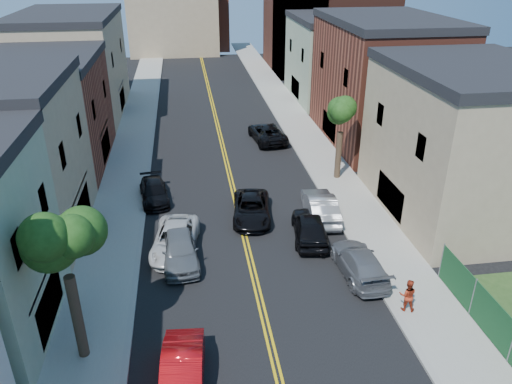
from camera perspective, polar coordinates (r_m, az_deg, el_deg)
name	(u,v)px	position (r m, az deg, el deg)	size (l,w,h in m)	color
sidewalk_left	(132,142)	(45.63, -14.05, 5.56)	(3.20, 100.00, 0.15)	gray
sidewalk_right	(305,134)	(46.67, 5.70, 6.68)	(3.20, 100.00, 0.15)	gray
curb_left	(152,141)	(45.47, -11.85, 5.72)	(0.30, 100.00, 0.15)	gray
curb_right	(287,135)	(46.29, 3.59, 6.60)	(0.30, 100.00, 0.15)	gray
bldg_left_brick	(41,116)	(41.80, -23.46, 7.99)	(9.00, 12.00, 8.00)	brown
bldg_left_tan_far	(73,68)	(54.86, -20.29, 13.25)	(9.00, 16.00, 9.50)	#998466
bldg_right_tan	(465,146)	(33.50, 22.87, 4.84)	(9.00, 12.00, 9.00)	#998466
bldg_right_brick	(382,84)	(45.32, 14.27, 11.93)	(9.00, 14.00, 10.00)	brown
bldg_right_palegrn	(335,61)	(58.35, 9.07, 14.68)	(9.00, 12.00, 8.50)	gray
church	(322,16)	(72.84, 7.54, 19.40)	(16.20, 14.20, 22.60)	#4C2319
backdrop_left	(173,15)	(85.20, -9.51, 19.38)	(14.00, 8.00, 12.00)	#998466
backdrop_center	(198,18)	(89.34, -6.74, 19.19)	(10.00, 8.00, 10.00)	brown
tree_left_mid	(58,221)	(19.52, -21.75, -3.09)	(5.20, 5.20, 9.29)	#38281C
tree_right_far	(343,104)	(35.81, 9.93, 9.94)	(4.40, 4.40, 8.03)	#38281C
red_sedan	(182,375)	(20.54, -8.47, -20.10)	(1.61, 4.61, 1.52)	#B70C11
white_pickup	(175,239)	(28.56, -9.24, -5.41)	(2.41, 5.22, 1.45)	silver
grey_car_left	(180,249)	(27.52, -8.72, -6.47)	(1.93, 4.78, 1.63)	slate
black_car_left	(154,192)	(34.48, -11.64, 0.01)	(1.79, 4.40, 1.28)	black
grey_car_right	(359,262)	(26.83, 11.78, -7.93)	(2.02, 4.97, 1.44)	slate
black_car_right	(310,227)	(29.45, 6.21, -3.96)	(1.92, 4.76, 1.62)	black
silver_car_right	(320,206)	(31.75, 7.40, -1.65)	(1.74, 5.00, 1.65)	#93959A
dark_car_right_far	(267,133)	(44.59, 1.30, 6.82)	(2.55, 5.53, 1.54)	black
black_suv_lane	(252,209)	(31.50, -0.51, -1.92)	(2.30, 4.99, 1.39)	black
pedestrian_right	(408,295)	(24.69, 17.02, -11.27)	(0.80, 0.62, 1.65)	#A33019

